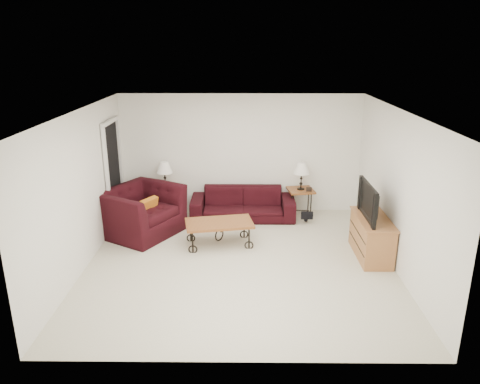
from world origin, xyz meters
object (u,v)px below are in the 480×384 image
sofa (243,204)px  side_table_right (300,202)px  backpack (306,211)px  lamp_right (301,176)px  coffee_table (219,233)px  side_table_left (166,202)px  television (374,201)px  armchair (141,211)px  tv_stand (371,237)px  lamp_left (165,175)px

sofa → side_table_right: 1.22m
backpack → lamp_right: bearing=101.4°
lamp_right → coffee_table: lamp_right is taller
side_table_left → backpack: 2.93m
sofa → television: (2.17, -1.76, 0.68)m
armchair → tv_stand: (4.11, -0.94, -0.10)m
side_table_left → side_table_right: side_table_left is taller
side_table_left → lamp_right: lamp_right is taller
lamp_right → armchair: size_ratio=0.41×
coffee_table → backpack: 2.04m
sofa → side_table_right: sofa is taller
side_table_right → tv_stand: (0.98, -1.94, 0.06)m
armchair → television: 4.23m
coffee_table → tv_stand: bearing=-9.2°
side_table_right → lamp_right: lamp_right is taller
backpack → lamp_left: bearing=172.4°
lamp_left → armchair: size_ratio=0.42×
side_table_right → lamp_left: (-2.82, 0.00, 0.58)m
coffee_table → television: 2.73m
tv_stand → backpack: bearing=120.3°
sofa → coffee_table: 1.41m
lamp_left → armchair: 1.13m
armchair → side_table_left: bearing=13.9°
backpack → tv_stand: bearing=-59.4°
lamp_left → backpack: 3.00m
side_table_left → coffee_table: (1.20, -1.52, -0.07)m
armchair → backpack: 3.27m
sofa → television: television is taller
side_table_right → armchair: armchair is taller
coffee_table → television: bearing=-9.3°
lamp_right → backpack: size_ratio=1.22×
tv_stand → backpack: size_ratio=2.48×
lamp_right → lamp_left: bearing=180.0°
lamp_right → television: television is taller
sofa → tv_stand: tv_stand is taller
lamp_left → lamp_right: lamp_left is taller
lamp_left → tv_stand: size_ratio=0.50×
lamp_left → coffee_table: 2.04m
lamp_left → coffee_table: lamp_left is taller
sofa → lamp_right: (1.21, 0.18, 0.54)m
lamp_left → tv_stand: (3.80, -1.94, -0.51)m
armchair → tv_stand: armchair is taller
tv_stand → armchair: bearing=167.2°
coffee_table → television: television is taller
side_table_left → sofa: bearing=-6.4°
lamp_left → backpack: size_ratio=1.23×
backpack → side_table_right: bearing=101.4°
side_table_left → lamp_right: (2.82, 0.00, 0.57)m
side_table_left → lamp_left: size_ratio=1.00×
sofa → lamp_left: size_ratio=3.71×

